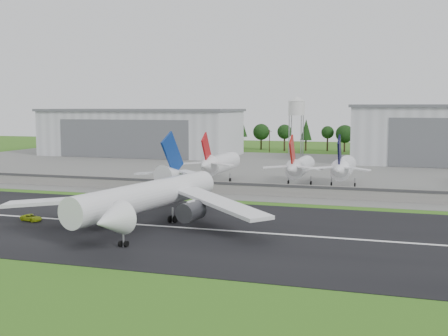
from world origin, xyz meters
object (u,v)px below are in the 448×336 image
(ground_vehicle, at_px, (31,218))
(parked_jet_red_a, at_px, (218,163))
(parked_jet_navy, at_px, (343,168))
(parked_jet_red_b, at_px, (299,167))
(main_airliner, at_px, (147,203))

(ground_vehicle, height_order, parked_jet_red_a, parked_jet_red_a)
(ground_vehicle, xyz_separation_m, parked_jet_navy, (58.44, 69.95, 5.32))
(ground_vehicle, distance_m, parked_jet_navy, 91.30)
(ground_vehicle, xyz_separation_m, parked_jet_red_b, (45.19, 69.91, 5.13))
(ground_vehicle, height_order, parked_jet_red_b, parked_jet_red_b)
(ground_vehicle, xyz_separation_m, parked_jet_red_a, (19.22, 69.96, 5.42))
(main_airliner, height_order, parked_jet_red_a, main_airliner)
(parked_jet_red_a, bearing_deg, parked_jet_navy, -0.02)
(ground_vehicle, height_order, parked_jet_navy, parked_jet_navy)
(parked_jet_navy, bearing_deg, parked_jet_red_a, 179.98)
(parked_jet_red_b, bearing_deg, parked_jet_navy, 0.15)
(parked_jet_red_b, height_order, parked_jet_navy, parked_jet_navy)
(ground_vehicle, bearing_deg, parked_jet_navy, -24.97)
(ground_vehicle, distance_m, parked_jet_red_a, 72.76)
(main_airliner, xyz_separation_m, parked_jet_red_a, (-6.46, 67.00, 1.33))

